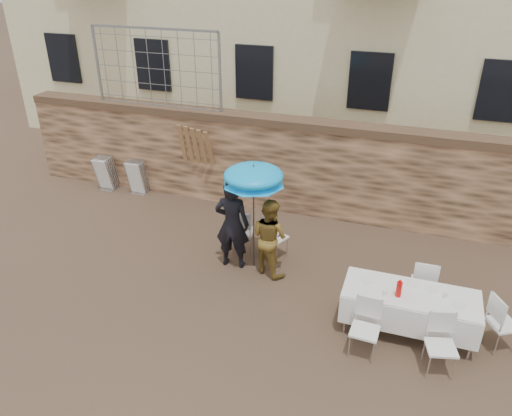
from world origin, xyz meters
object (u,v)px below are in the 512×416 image
(couple_chair_right, at_px, (275,236))
(chair_stack_right, at_px, (140,175))
(soda_bottle, at_px, (399,289))
(table_chair_front_right, at_px, (441,346))
(man_suit, at_px, (232,224))
(umbrella, at_px, (254,179))
(couple_chair_left, at_px, (242,230))
(chair_stack_left, at_px, (110,170))
(banquet_table, at_px, (411,295))
(table_chair_front_left, at_px, (365,330))
(woman_dress, at_px, (270,237))
(table_chair_back, at_px, (424,282))
(table_chair_side, at_px, (503,322))

(couple_chair_right, relative_size, chair_stack_right, 1.04)
(soda_bottle, bearing_deg, table_chair_front_right, -40.60)
(man_suit, relative_size, umbrella, 0.92)
(couple_chair_left, height_order, table_chair_front_right, same)
(couple_chair_right, xyz_separation_m, chair_stack_right, (-4.16, 1.84, -0.02))
(table_chair_front_right, bearing_deg, chair_stack_right, 136.73)
(umbrella, height_order, chair_stack_left, umbrella)
(couple_chair_right, distance_m, chair_stack_right, 4.55)
(banquet_table, distance_m, chair_stack_left, 8.43)
(table_chair_front_left, relative_size, chair_stack_right, 1.04)
(woman_dress, height_order, table_chair_front_left, woman_dress)
(woman_dress, bearing_deg, couple_chair_left, -10.57)
(table_chair_back, bearing_deg, chair_stack_right, -20.56)
(woman_dress, xyz_separation_m, table_chair_front_right, (3.13, -1.66, -0.30))
(table_chair_front_right, bearing_deg, table_chair_side, 29.02)
(table_chair_front_left, bearing_deg, chair_stack_right, 149.84)
(banquet_table, xyz_separation_m, table_chair_front_right, (0.50, -0.75, -0.25))
(soda_bottle, relative_size, chair_stack_right, 0.28)
(woman_dress, relative_size, chair_stack_right, 1.69)
(man_suit, distance_m, table_chair_back, 3.61)
(table_chair_front_left, xyz_separation_m, table_chair_back, (0.80, 1.55, 0.00))
(couple_chair_left, height_order, table_chair_side, same)
(table_chair_front_left, distance_m, chair_stack_left, 8.22)
(couple_chair_left, relative_size, soda_bottle, 3.69)
(banquet_table, xyz_separation_m, table_chair_back, (0.20, 0.80, -0.25))
(couple_chair_right, distance_m, soda_bottle, 2.99)
(couple_chair_left, relative_size, table_chair_side, 1.00)
(table_chair_front_left, bearing_deg, umbrella, 146.34)
(table_chair_back, height_order, chair_stack_right, table_chair_back)
(woman_dress, height_order, umbrella, umbrella)
(couple_chair_right, distance_m, table_chair_side, 4.31)
(man_suit, height_order, table_chair_front_right, man_suit)
(man_suit, xyz_separation_m, table_chair_front_left, (2.78, -1.66, -0.44))
(couple_chair_left, distance_m, table_chair_front_right, 4.47)
(umbrella, distance_m, banquet_table, 3.36)
(soda_bottle, relative_size, table_chair_front_right, 0.27)
(banquet_table, height_order, chair_stack_left, chair_stack_left)
(couple_chair_left, relative_size, table_chair_front_right, 1.00)
(soda_bottle, height_order, table_chair_side, soda_bottle)
(chair_stack_left, bearing_deg, umbrella, -25.72)
(woman_dress, bearing_deg, table_chair_side, -165.73)
(table_chair_front_left, xyz_separation_m, chair_stack_right, (-6.25, 4.06, -0.02))
(chair_stack_left, bearing_deg, man_suit, -28.76)
(man_suit, distance_m, banquet_table, 3.51)
(banquet_table, height_order, soda_bottle, soda_bottle)
(couple_chair_left, relative_size, chair_stack_left, 1.04)
(table_chair_side, relative_size, chair_stack_left, 1.04)
(couple_chair_left, height_order, banquet_table, couple_chair_left)
(umbrella, distance_m, table_chair_front_left, 3.28)
(banquet_table, height_order, table_chair_front_left, table_chair_front_left)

